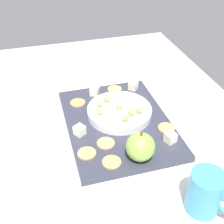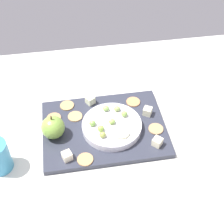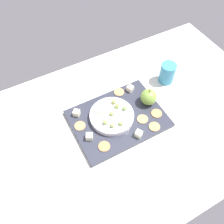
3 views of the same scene
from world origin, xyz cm
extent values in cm
cube|color=silver|center=(0.00, 0.00, 2.14)|extent=(126.68, 82.33, 4.28)
cube|color=#2F323F|center=(4.35, -3.08, 5.09)|extent=(36.69, 27.18, 1.62)
cylinder|color=white|center=(6.55, -4.27, 7.02)|extent=(17.71, 17.71, 2.24)
sphere|color=#7FA942|center=(-10.52, -4.01, 9.30)|extent=(6.79, 6.79, 6.79)
cylinder|color=brown|center=(-10.52, -4.01, 13.29)|extent=(0.50, 0.50, 1.20)
cube|color=#ECF1C2|center=(1.50, 7.81, 7.13)|extent=(3.37, 3.37, 2.45)
cube|color=#F9ECCB|center=(-7.29, -13.14, 7.13)|extent=(3.15, 3.15, 2.45)
cube|color=#F0F0C7|center=(18.45, 0.08, 7.13)|extent=(3.36, 3.36, 2.45)
cube|color=#F9F0C6|center=(18.34, -12.33, 7.13)|extent=(3.47, 3.47, 2.45)
cylinder|color=tan|center=(-2.51, -14.35, 6.10)|extent=(4.45, 4.45, 0.40)
cylinder|color=#BC7F50|center=(15.20, 5.84, 6.10)|extent=(4.45, 4.45, 0.40)
cylinder|color=tan|center=(-6.06, 7.59, 6.10)|extent=(4.45, 4.45, 0.40)
cylinder|color=tan|center=(-3.89, 2.38, 6.10)|extent=(4.45, 4.45, 0.40)
cylinder|color=#AB7F52|center=(-10.41, 2.73, 6.10)|extent=(4.45, 4.45, 0.40)
cylinder|color=tan|center=(19.50, -6.64, 6.10)|extent=(4.45, 4.45, 0.40)
ellipsoid|color=#8DB854|center=(10.76, -1.78, 9.03)|extent=(1.94, 1.74, 1.78)
ellipsoid|color=#91BA54|center=(6.61, -4.18, 8.92)|extent=(1.94, 1.74, 1.56)
ellipsoid|color=#95AE5D|center=(8.97, 0.80, 8.96)|extent=(1.94, 1.74, 1.65)
ellipsoid|color=#9EAB4D|center=(3.17, -8.80, 9.03)|extent=(1.94, 1.74, 1.78)
ellipsoid|color=#88B956|center=(0.85, -3.99, 9.04)|extent=(1.94, 1.74, 1.81)
ellipsoid|color=#95C04C|center=(2.97, -6.39, 9.06)|extent=(1.94, 1.74, 1.84)
ellipsoid|color=#8FBD5C|center=(5.66, 1.46, 8.97)|extent=(1.94, 1.74, 1.65)
cylinder|color=beige|center=(8.66, -8.29, 8.44)|extent=(4.82, 4.82, 0.60)
camera|label=1|loc=(-56.10, 15.55, 55.46)|focal=47.57mm
camera|label=2|loc=(-3.73, -67.60, 78.93)|focal=52.03mm
camera|label=3|loc=(31.99, 42.96, 86.18)|focal=38.43mm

